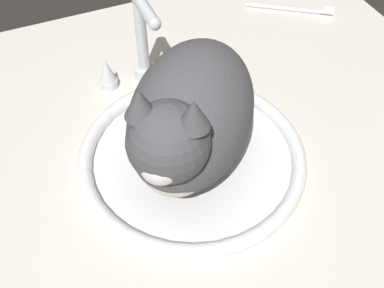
{
  "coord_description": "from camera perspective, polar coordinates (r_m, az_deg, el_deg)",
  "views": [
    {
      "loc": [
        -22.25,
        -50.13,
        61.65
      ],
      "look_at": [
        -3.26,
        -5.88,
        7.0
      ],
      "focal_mm": 44.48,
      "sensor_mm": 36.0,
      "label": 1
    }
  ],
  "objects": [
    {
      "name": "countertop",
      "position": [
        0.81,
        0.47,
        0.97
      ],
      "size": [
        101.19,
        82.95,
        3.0
      ],
      "primitive_type": "cube",
      "color": "silver",
      "rests_on": "ground"
    },
    {
      "name": "sink_basin",
      "position": [
        0.75,
        -0.0,
        -1.51
      ],
      "size": [
        36.05,
        36.05,
        2.33
      ],
      "color": "white",
      "rests_on": "countertop"
    },
    {
      "name": "cat",
      "position": [
        0.66,
        -0.43,
        3.1
      ],
      "size": [
        30.28,
        32.88,
        21.42
      ],
      "color": "#4C4C51",
      "rests_on": "sink_basin"
    },
    {
      "name": "toothbrush",
      "position": [
        1.1,
        11.87,
        15.62
      ],
      "size": [
        16.26,
        11.51,
        1.7
      ],
      "color": "silver",
      "rests_on": "countertop"
    },
    {
      "name": "faucet",
      "position": [
        0.86,
        -5.78,
        11.25
      ],
      "size": [
        17.13,
        10.89,
        17.72
      ],
      "color": "silver",
      "rests_on": "countertop"
    }
  ]
}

